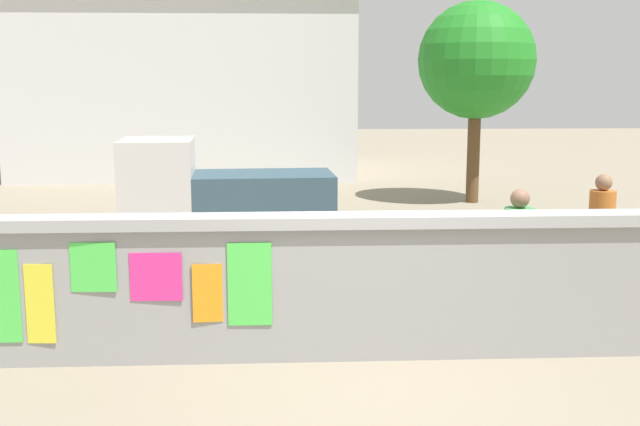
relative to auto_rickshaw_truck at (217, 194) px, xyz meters
The scene contains 9 objects.
ground 3.12m from the auto_rickshaw_truck, 51.46° to the left, with size 60.00×60.00×0.00m, color gray.
poster_wall 5.96m from the auto_rickshaw_truck, 71.92° to the right, with size 8.08×0.42×1.50m.
auto_rickshaw_truck is the anchor object (origin of this frame).
motorcycle 4.30m from the auto_rickshaw_truck, 36.05° to the right, with size 1.88×0.64×0.87m.
bicycle_near 3.49m from the auto_rickshaw_truck, 107.07° to the right, with size 1.70×0.44×0.95m.
person_walking 6.35m from the auto_rickshaw_truck, 32.58° to the right, with size 0.48×0.48×1.62m.
person_bystander 6.09m from the auto_rickshaw_truck, 51.25° to the right, with size 0.36×0.36×1.62m.
tree_roadside 7.59m from the auto_rickshaw_truck, 38.99° to the left, with size 2.68×2.68×4.63m.
building_background 11.70m from the auto_rickshaw_truck, 98.12° to the left, with size 10.08×6.85×5.53m.
Camera 1 is at (-0.77, -7.69, 2.83)m, focal length 43.67 mm.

